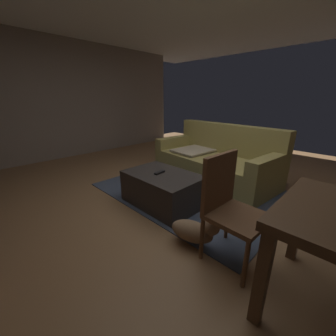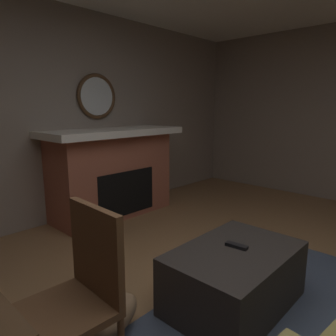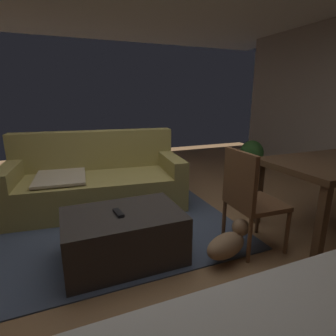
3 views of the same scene
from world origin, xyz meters
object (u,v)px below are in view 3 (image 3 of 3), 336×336
dining_chair_west (249,195)px  tv_remote (118,213)px  potted_plant (252,154)px  ottoman_coffee_table (124,236)px  couch (97,181)px  small_dog (229,242)px

dining_chair_west → tv_remote: bearing=167.8°
dining_chair_west → potted_plant: 2.87m
tv_remote → dining_chair_west: 1.14m
ottoman_coffee_table → potted_plant: (2.92, 1.93, 0.10)m
couch → dining_chair_west: dining_chair_west is taller
couch → tv_remote: couch is taller
dining_chair_west → potted_plant: size_ratio=1.63×
tv_remote → dining_chair_west: dining_chair_west is taller
ottoman_coffee_table → dining_chair_west: size_ratio=1.05×
ottoman_coffee_table → tv_remote: 0.23m
couch → ottoman_coffee_table: 1.31m
tv_remote → small_dog: bearing=-28.4°
couch → small_dog: (0.86, -1.67, -0.15)m
ottoman_coffee_table → potted_plant: 3.50m
small_dog → dining_chair_west: bearing=22.0°
potted_plant → couch: bearing=-168.1°
ottoman_coffee_table → tv_remote: tv_remote is taller
tv_remote → ottoman_coffee_table: bearing=16.1°
couch → ottoman_coffee_table: bearing=-88.5°
potted_plant → dining_chair_west: bearing=-130.0°
couch → potted_plant: size_ratio=3.82×
couch → dining_chair_west: (1.11, -1.57, 0.20)m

